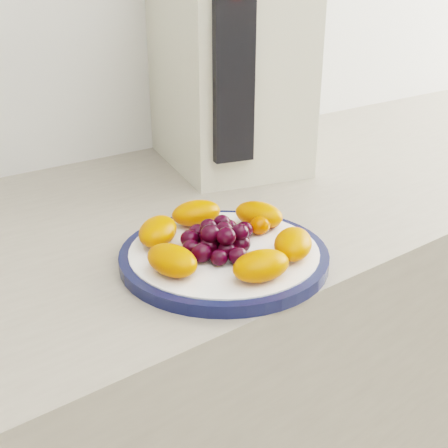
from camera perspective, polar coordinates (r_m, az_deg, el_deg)
plate_rim at (r=0.68m, az=0.00°, el=-3.26°), size 0.25×0.25×0.01m
plate_face at (r=0.68m, az=0.00°, el=-3.19°), size 0.23×0.23×0.02m
appliance_body at (r=1.02m, az=0.27°, el=16.26°), size 0.28×0.34×0.37m
appliance_panel at (r=0.86m, az=0.96°, el=15.17°), size 0.07×0.04×0.27m
fruit_plate at (r=0.67m, az=-0.03°, el=-1.26°), size 0.22×0.22×0.04m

